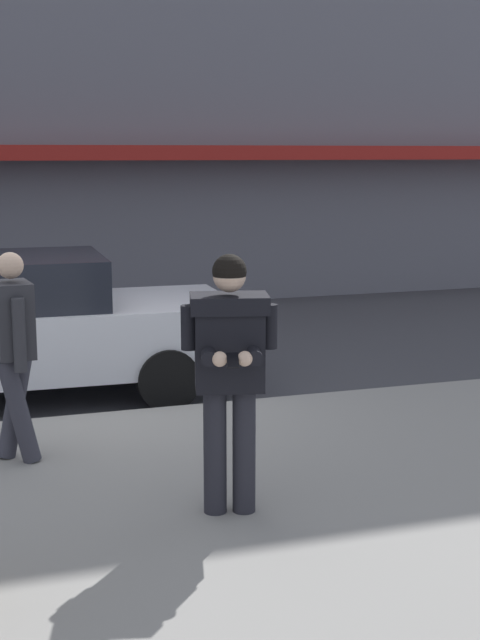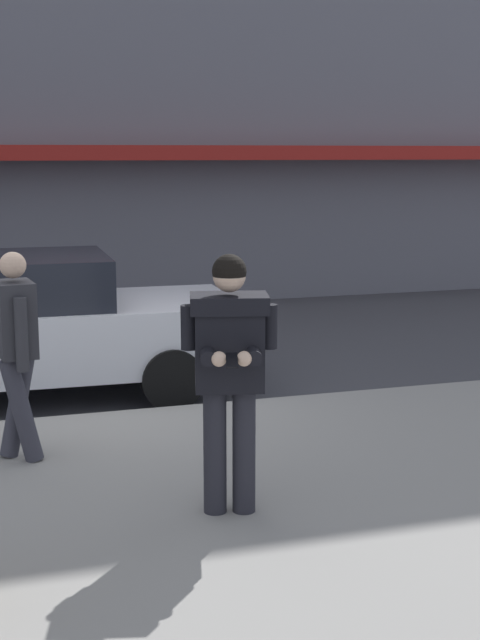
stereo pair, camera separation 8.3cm
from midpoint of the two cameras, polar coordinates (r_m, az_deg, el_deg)
name	(u,v)px [view 1 (the left image)]	position (r m, az deg, el deg)	size (l,w,h in m)	color
ground_plane	(67,423)	(8.91, -11.28, -6.50)	(80.00, 80.00, 0.00)	#3D3D42
sidewalk	(259,515)	(6.46, 0.87, -12.38)	(32.00, 5.30, 0.14)	gray
curb_paint_line	(166,413)	(9.12, -5.04, -5.93)	(28.00, 0.12, 0.01)	silver
parked_sedan_mid	(18,326)	(9.72, -14.28, -0.39)	(4.55, 2.02, 1.54)	silver
man_texting_on_phone	(229,356)	(5.99, -1.08, -2.34)	(0.63, 0.63, 1.81)	#23232B
pedestrian_with_bag	(14,343)	(7.34, -14.61, -1.43)	(0.36, 0.72, 1.70)	#33333D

